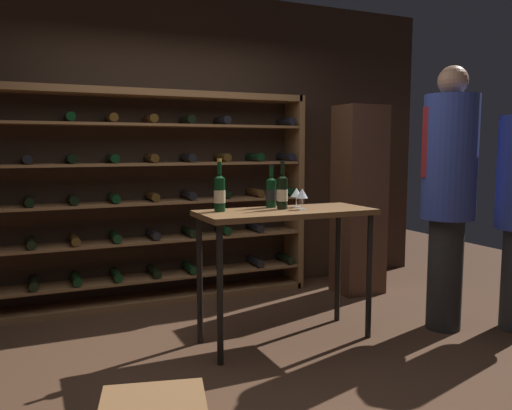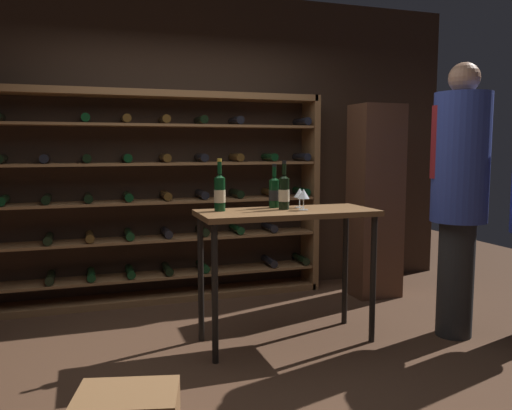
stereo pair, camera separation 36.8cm
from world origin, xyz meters
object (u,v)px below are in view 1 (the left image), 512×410
at_px(person_host_in_suit, 449,185).
at_px(wine_glass_stemmed_right, 302,194).
at_px(wine_bottle_red_label, 220,193).
at_px(wine_rack, 133,200).
at_px(tasting_table, 286,227).
at_px(wine_bottle_green_slim, 282,192).
at_px(wine_bottle_black_capsule, 271,192).
at_px(wine_glass_stemmed_center, 296,193).
at_px(display_cabinet, 359,200).

xyz_separation_m(person_host_in_suit, wine_glass_stemmed_right, (-1.15, 0.26, -0.05)).
distance_m(person_host_in_suit, wine_bottle_red_label, 1.78).
xyz_separation_m(wine_rack, tasting_table, (0.84, -1.35, -0.11)).
relative_size(wine_rack, wine_bottle_green_slim, 9.38).
bearing_deg(wine_bottle_black_capsule, wine_bottle_green_slim, -79.45).
bearing_deg(wine_glass_stemmed_center, wine_bottle_red_label, -179.28).
distance_m(wine_rack, wine_bottle_black_capsule, 1.42).
bearing_deg(wine_bottle_black_capsule, display_cabinet, 27.66).
height_order(person_host_in_suit, wine_glass_stemmed_right, person_host_in_suit).
distance_m(tasting_table, display_cabinet, 1.53).
bearing_deg(wine_glass_stemmed_center, tasting_table, -142.21).
distance_m(display_cabinet, wine_bottle_black_capsule, 1.47).
height_order(wine_bottle_green_slim, wine_glass_stemmed_right, wine_bottle_green_slim).
xyz_separation_m(wine_rack, wine_bottle_black_capsule, (0.81, -1.16, 0.13)).
relative_size(wine_bottle_green_slim, wine_bottle_black_capsule, 1.08).
xyz_separation_m(wine_glass_stemmed_right, wine_glass_stemmed_center, (0.03, 0.15, -0.01)).
height_order(wine_rack, wine_bottle_green_slim, wine_rack).
bearing_deg(display_cabinet, wine_bottle_red_label, -156.47).
bearing_deg(wine_glass_stemmed_center, wine_glass_stemmed_right, -102.76).
xyz_separation_m(display_cabinet, wine_glass_stemmed_right, (-1.15, -0.89, 0.18)).
relative_size(tasting_table, person_host_in_suit, 0.63).
relative_size(person_host_in_suit, wine_bottle_black_capsule, 6.24).
bearing_deg(display_cabinet, tasting_table, -145.62).
xyz_separation_m(display_cabinet, wine_bottle_black_capsule, (-1.29, -0.68, 0.18)).
xyz_separation_m(tasting_table, wine_bottle_red_label, (-0.48, 0.11, 0.26)).
xyz_separation_m(person_host_in_suit, wine_bottle_green_slim, (-1.27, 0.35, -0.03)).
distance_m(tasting_table, wine_bottle_red_label, 0.55).
xyz_separation_m(wine_bottle_green_slim, wine_glass_stemmed_center, (0.15, 0.06, -0.02)).
xyz_separation_m(wine_rack, wine_glass_stemmed_center, (0.99, -1.23, 0.12)).
bearing_deg(display_cabinet, wine_rack, 166.97).
bearing_deg(person_host_in_suit, wine_bottle_green_slim, 60.71).
height_order(display_cabinet, wine_glass_stemmed_right, display_cabinet).
relative_size(tasting_table, wine_bottle_black_capsule, 3.94).
height_order(wine_bottle_black_capsule, wine_glass_stemmed_right, wine_bottle_black_capsule).
relative_size(display_cabinet, wine_bottle_green_slim, 5.15).
relative_size(wine_glass_stemmed_right, wine_glass_stemmed_center, 1.05).
bearing_deg(person_host_in_suit, wine_glass_stemmed_center, 55.78).
height_order(display_cabinet, wine_bottle_green_slim, display_cabinet).
height_order(wine_rack, wine_bottle_black_capsule, wine_rack).
distance_m(person_host_in_suit, wine_glass_stemmed_center, 1.19).
relative_size(tasting_table, wine_glass_stemmed_right, 8.37).
height_order(tasting_table, wine_glass_stemmed_center, wine_glass_stemmed_center).
relative_size(wine_rack, wine_glass_stemmed_right, 21.63).
height_order(wine_glass_stemmed_right, wine_glass_stemmed_center, wine_glass_stemmed_right).
relative_size(wine_bottle_green_slim, wine_glass_stemmed_right, 2.31).
bearing_deg(wine_glass_stemmed_right, wine_glass_stemmed_center, 77.24).
xyz_separation_m(wine_bottle_red_label, wine_glass_stemmed_center, (0.62, 0.01, -0.03)).
xyz_separation_m(tasting_table, wine_glass_stemmed_center, (0.15, 0.11, 0.23)).
height_order(wine_rack, tasting_table, wine_rack).
relative_size(tasting_table, wine_bottle_green_slim, 3.63).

